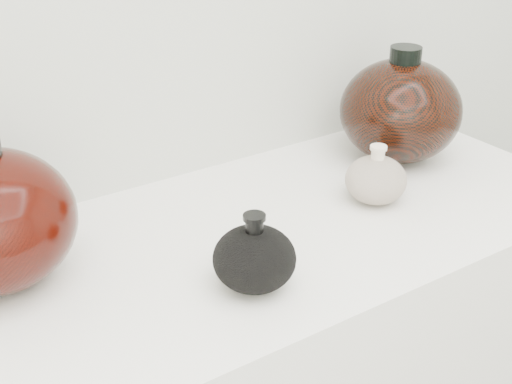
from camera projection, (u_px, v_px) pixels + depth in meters
black_gourd_vase at (254, 258)px, 0.96m from camera, size 0.14×0.14×0.11m
cream_gourd_vase at (376, 179)px, 1.19m from camera, size 0.13×0.13×0.10m
right_round_pot at (400, 110)px, 1.32m from camera, size 0.23×0.23×0.22m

